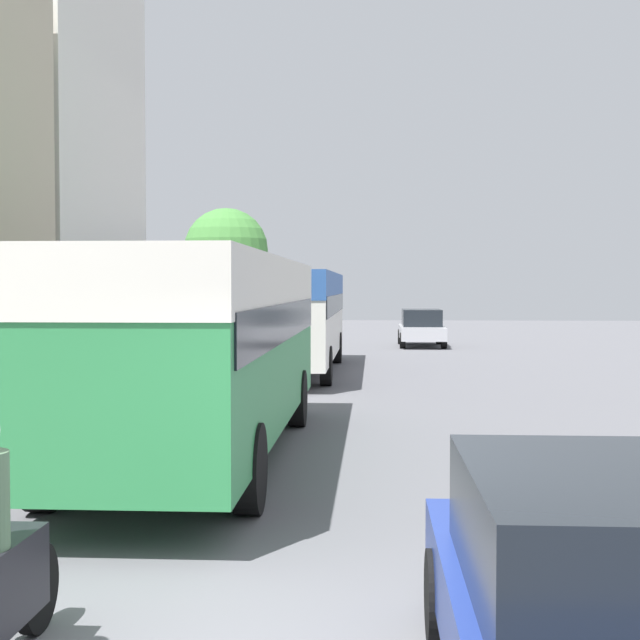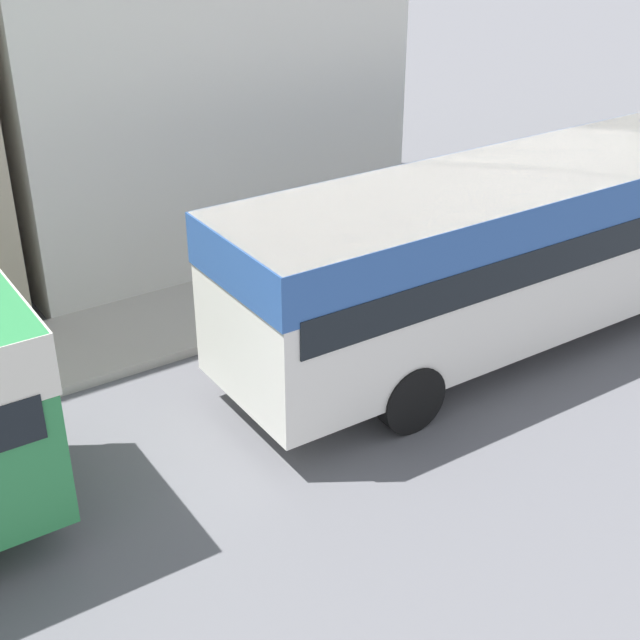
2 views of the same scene
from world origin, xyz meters
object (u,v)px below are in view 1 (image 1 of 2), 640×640
object	(u,v)px
bus_following	(294,307)
car_far_curb	(421,327)
car_crossing	(612,600)
pedestrian_near_curb	(210,325)
bus_lead	(200,328)

from	to	relation	value
bus_following	car_far_curb	xyz separation A→B (m)	(4.27, 11.63, -1.09)
car_crossing	car_far_curb	xyz separation A→B (m)	(0.67, 32.20, 0.02)
bus_following	pedestrian_near_curb	bearing A→B (deg)	117.30
bus_lead	car_far_curb	distance (m)	24.92
bus_lead	bus_following	size ratio (longest dim) A/B	0.92
bus_lead	car_far_curb	size ratio (longest dim) A/B	2.24
car_crossing	car_far_curb	distance (m)	32.21
bus_following	pedestrian_near_curb	distance (m)	8.40
bus_lead	pedestrian_near_curb	xyz separation A→B (m)	(-3.64, 20.29, -0.83)
bus_lead	car_crossing	xyz separation A→B (m)	(3.80, -7.71, -1.11)
bus_following	pedestrian_near_curb	world-z (taller)	bus_following
car_crossing	pedestrian_near_curb	size ratio (longest dim) A/B	2.35
bus_lead	pedestrian_near_curb	distance (m)	20.63
car_far_curb	pedestrian_near_curb	world-z (taller)	pedestrian_near_curb
bus_following	pedestrian_near_curb	xyz separation A→B (m)	(-3.83, 7.43, -0.83)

